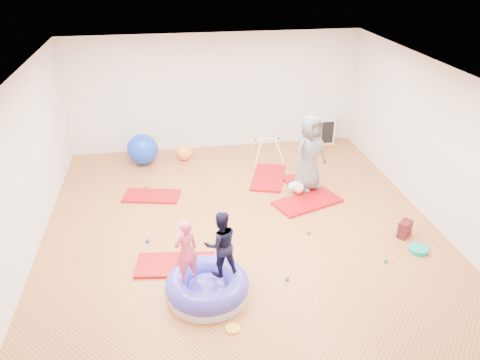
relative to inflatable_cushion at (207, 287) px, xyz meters
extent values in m
cube|color=#CD6E42|center=(0.79, 1.55, -0.15)|extent=(7.00, 8.00, 0.01)
cube|color=white|center=(0.79, 1.55, 2.65)|extent=(7.00, 8.00, 0.01)
cube|color=white|center=(0.79, 5.55, 1.25)|extent=(7.00, 0.01, 2.80)
cube|color=white|center=(0.79, -2.45, 1.25)|extent=(7.00, 0.01, 2.80)
cube|color=white|center=(-2.71, 1.55, 1.25)|extent=(0.01, 8.00, 2.80)
cube|color=white|center=(4.29, 1.55, 1.25)|extent=(0.01, 8.00, 2.80)
cube|color=#9E0902|center=(-0.44, 0.76, -0.12)|extent=(1.31, 0.77, 0.05)
cube|color=#9E0902|center=(-0.82, 3.13, -0.13)|extent=(1.21, 0.79, 0.05)
cube|color=#9E0902|center=(1.70, 3.55, -0.12)|extent=(1.03, 1.43, 0.05)
cube|color=#9E0902|center=(2.23, 2.37, -0.12)|extent=(1.46, 1.07, 0.05)
cube|color=#9E0902|center=(2.36, 2.98, -0.13)|extent=(0.78, 1.29, 0.05)
cylinder|color=silver|center=(0.00, 0.00, -0.08)|extent=(1.19, 1.19, 0.13)
torus|color=#413BC6|center=(0.00, 0.00, 0.04)|extent=(1.23, 1.23, 0.33)
ellipsoid|color=#413BC6|center=(0.00, 0.00, -0.04)|extent=(0.65, 0.65, 0.29)
imported|color=#F74C76|center=(-0.27, 0.02, 0.70)|extent=(0.43, 0.37, 0.98)
imported|color=black|center=(0.22, 0.09, 0.71)|extent=(0.55, 0.45, 1.02)
imported|color=slate|center=(2.39, 2.92, 0.69)|extent=(0.91, 0.78, 1.58)
ellipsoid|color=#AEE4F7|center=(2.12, 2.81, 0.01)|extent=(0.38, 0.24, 0.22)
sphere|color=#DFA18E|center=(2.12, 2.63, 0.03)|extent=(0.18, 0.18, 0.18)
sphere|color=#133BC5|center=(-0.89, 1.51, -0.12)|extent=(0.07, 0.07, 0.07)
sphere|color=green|center=(2.92, 0.30, -0.12)|extent=(0.07, 0.07, 0.07)
sphere|color=green|center=(1.24, 0.13, -0.12)|extent=(0.07, 0.07, 0.07)
sphere|color=green|center=(0.37, 0.38, -0.12)|extent=(0.07, 0.07, 0.07)
sphere|color=green|center=(-0.94, 3.53, -0.12)|extent=(0.07, 0.07, 0.07)
sphere|color=green|center=(1.93, 1.31, -0.12)|extent=(0.07, 0.07, 0.07)
sphere|color=#133BC5|center=(-1.01, 4.79, 0.21)|extent=(0.72, 0.72, 0.72)
sphere|color=#FF9933|center=(-0.06, 4.86, 0.04)|extent=(0.39, 0.39, 0.39)
cylinder|color=white|center=(1.61, 4.28, 0.15)|extent=(0.21, 0.21, 0.55)
cylinder|color=white|center=(1.61, 4.75, 0.15)|extent=(0.21, 0.21, 0.55)
cylinder|color=white|center=(2.12, 4.28, 0.15)|extent=(0.21, 0.21, 0.55)
cylinder|color=white|center=(2.12, 4.75, 0.15)|extent=(0.21, 0.21, 0.55)
cylinder|color=white|center=(1.87, 4.51, 0.39)|extent=(0.54, 0.03, 0.03)
sphere|color=red|center=(1.60, 4.51, 0.39)|extent=(0.06, 0.06, 0.06)
sphere|color=#133BC5|center=(2.14, 4.51, 0.39)|extent=(0.06, 0.06, 0.06)
cube|color=white|center=(3.45, 5.35, 0.18)|extent=(0.66, 0.32, 0.66)
cube|color=black|center=(3.45, 5.19, 0.18)|extent=(0.57, 0.02, 0.57)
cube|color=white|center=(3.45, 5.30, 0.18)|extent=(0.02, 0.23, 0.58)
cube|color=white|center=(3.45, 5.30, 0.18)|extent=(0.58, 0.23, 0.02)
cylinder|color=#0A9A86|center=(3.60, 0.50, -0.11)|extent=(0.33, 0.33, 0.07)
cube|color=maroon|center=(3.56, 0.96, 0.00)|extent=(0.31, 0.29, 0.30)
cylinder|color=yellow|center=(0.26, -0.74, -0.14)|extent=(0.20, 0.20, 0.03)
camera|label=1|loc=(-0.40, -5.36, 4.48)|focal=35.00mm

